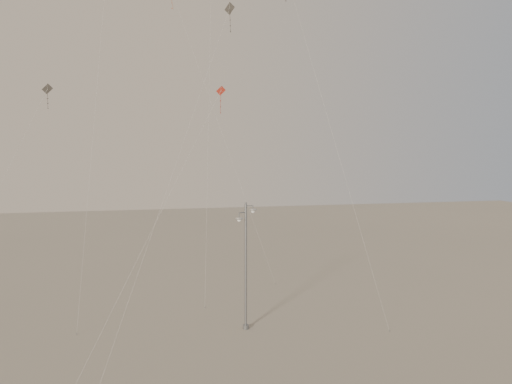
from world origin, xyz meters
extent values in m
plane|color=gray|center=(0.00, 0.00, 0.00)|extent=(160.00, 160.00, 0.00)
cylinder|color=gray|center=(0.08, 6.38, 0.15)|extent=(0.44, 0.44, 0.30)
cylinder|color=gray|center=(0.08, 6.38, 4.48)|extent=(0.20, 0.18, 8.96)
cylinder|color=gray|center=(0.09, 6.38, 9.01)|extent=(0.14, 0.14, 0.18)
cylinder|color=gray|center=(0.34, 6.37, 8.86)|extent=(0.50, 0.09, 0.07)
cylinder|color=gray|center=(0.59, 6.36, 8.71)|extent=(0.06, 0.06, 0.30)
ellipsoid|color=#ADADA8|center=(0.59, 6.36, 8.56)|extent=(0.52, 0.52, 0.18)
cylinder|color=gray|center=(-0.18, 6.25, 8.41)|extent=(0.57, 0.33, 0.07)
cylinder|color=gray|center=(-0.45, 6.12, 8.21)|extent=(0.06, 0.06, 0.40)
ellipsoid|color=#ADADA8|center=(-0.45, 6.12, 8.01)|extent=(0.52, 0.52, 0.18)
cylinder|color=beige|center=(-10.15, 8.85, 14.53)|extent=(2.90, 1.96, 28.95)
cylinder|color=gray|center=(-11.59, 7.88, 0.05)|extent=(0.06, 0.06, 0.10)
cube|color=#34302B|center=(-0.32, 10.32, 23.33)|extent=(0.69, 0.64, 0.89)
cylinder|color=#34302B|center=(-0.26, 10.46, 22.27)|extent=(0.11, 0.20, 1.33)
cylinder|color=beige|center=(-4.93, 3.99, 11.69)|extent=(9.23, 12.68, 23.28)
cylinder|color=beige|center=(-1.22, 15.91, 17.21)|extent=(2.03, 8.45, 34.32)
cylinder|color=gray|center=(-2.23, 11.69, 0.05)|extent=(0.06, 0.06, 0.10)
cube|color=#9F2417|center=(-1.17, 9.33, 17.11)|extent=(0.71, 0.21, 0.69)
cylinder|color=#9F2417|center=(-1.19, 9.48, 16.11)|extent=(0.04, 0.22, 1.38)
cylinder|color=beige|center=(-5.95, 4.37, 8.58)|extent=(9.57, 9.94, 17.07)
cylinder|color=beige|center=(7.36, 8.18, 13.32)|extent=(4.99, 9.06, 26.55)
cylinder|color=gray|center=(9.84, 3.66, 0.05)|extent=(0.06, 0.06, 0.10)
cylinder|color=#983A19|center=(-4.18, 17.71, 25.73)|extent=(0.23, 0.08, 1.48)
cylinder|color=beige|center=(0.41, 17.50, 13.47)|extent=(9.50, 0.35, 26.84)
cylinder|color=gray|center=(5.16, 17.33, 0.05)|extent=(0.06, 0.06, 0.10)
cube|color=#34302B|center=(-13.10, 8.84, 16.88)|extent=(0.73, 0.18, 0.71)
cylinder|color=#34302B|center=(-13.13, 8.99, 16.05)|extent=(0.06, 0.17, 1.03)
camera|label=1|loc=(-6.78, -27.58, 12.82)|focal=35.00mm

